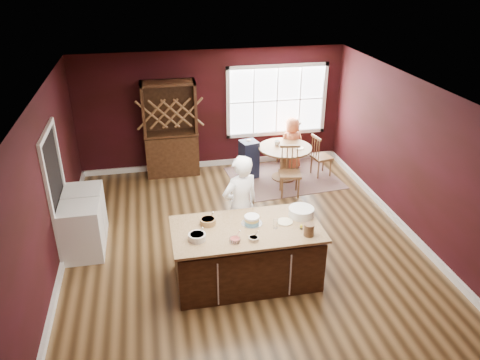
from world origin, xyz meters
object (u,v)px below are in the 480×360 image
at_px(layer_cake, 252,220).
at_px(seated_woman, 292,143).
at_px(chair_south, 290,172).
at_px(chair_north, 288,142).
at_px(high_chair, 249,158).
at_px(dryer, 86,212).
at_px(kitchen_island, 246,255).
at_px(washer, 82,232).
at_px(baker, 240,207).
at_px(chair_east, 322,155).
at_px(dining_table, 285,156).
at_px(hutch, 171,129).
at_px(toddler, 248,141).

xyz_separation_m(layer_cake, seated_woman, (1.79, 3.75, -0.38)).
relative_size(chair_south, chair_north, 1.02).
bearing_deg(chair_south, chair_north, 85.52).
bearing_deg(high_chair, dryer, -165.26).
xyz_separation_m(kitchen_island, washer, (-2.50, 1.14, 0.02)).
bearing_deg(high_chair, baker, -118.66).
bearing_deg(dryer, high_chair, 28.29).
distance_m(baker, high_chair, 3.00).
distance_m(layer_cake, chair_east, 4.02).
distance_m(dining_table, chair_north, 0.88).
distance_m(dining_table, dryer, 4.37).
bearing_deg(layer_cake, high_chair, 78.19).
relative_size(dining_table, chair_north, 1.13).
xyz_separation_m(high_chair, hutch, (-1.65, 0.51, 0.62)).
distance_m(seated_woman, high_chair, 1.12).
bearing_deg(high_chair, chair_east, -21.97).
relative_size(chair_north, high_chair, 1.16).
distance_m(hutch, dryer, 2.91).
bearing_deg(chair_east, toddler, 66.86).
relative_size(toddler, washer, 0.28).
height_order(baker, chair_north, baker).
bearing_deg(dining_table, hutch, 162.80).
height_order(layer_cake, chair_south, layer_cake).
bearing_deg(dryer, hutch, 53.98).
bearing_deg(chair_east, hutch, 66.35).
bearing_deg(kitchen_island, seated_woman, 63.87).
bearing_deg(kitchen_island, toddler, 77.34).
bearing_deg(dining_table, kitchen_island, -115.31).
bearing_deg(seated_woman, hutch, -13.60).
xyz_separation_m(seated_woman, high_chair, (-1.07, -0.28, -0.17)).
bearing_deg(baker, dining_table, -139.10).
distance_m(kitchen_island, high_chair, 3.67).
bearing_deg(seated_woman, high_chair, 6.09).
bearing_deg(layer_cake, washer, 158.23).
xyz_separation_m(chair_north, hutch, (-2.72, -0.07, 0.55)).
xyz_separation_m(high_chair, toddler, (0.00, 0.12, 0.37)).
xyz_separation_m(washer, dryer, (0.00, 0.64, 0.00)).
relative_size(layer_cake, high_chair, 0.36).
bearing_deg(chair_north, dryer, -6.54).
bearing_deg(dryer, layer_cake, -32.84).
bearing_deg(seated_woman, chair_north, -99.17).
bearing_deg(dryer, kitchen_island, -35.48).
distance_m(chair_north, washer, 5.33).
relative_size(chair_north, seated_woman, 0.85).
xyz_separation_m(layer_cake, chair_south, (1.36, 2.45, -0.46)).
height_order(kitchen_island, chair_east, chair_east).
distance_m(chair_east, high_chair, 1.63).
distance_m(chair_east, hutch, 3.40).
bearing_deg(dryer, washer, -90.00).
relative_size(chair_east, chair_north, 0.94).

